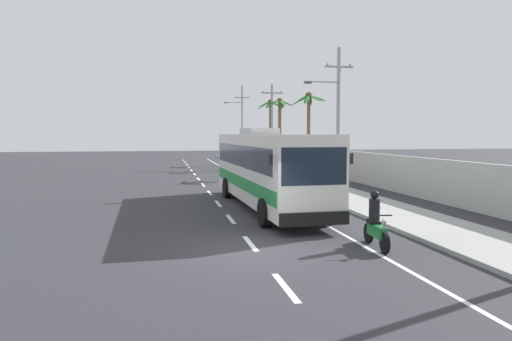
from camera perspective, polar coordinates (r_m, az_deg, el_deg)
ground_plane at (r=13.62m, az=-0.02°, el=-9.72°), size 160.00×160.00×0.00m
sidewalk_kerb at (r=25.01m, az=10.84°, el=-3.11°), size 3.20×90.00×0.14m
lane_markings at (r=27.98m, az=-1.59°, el=-2.36°), size 3.42×71.00×0.01m
boundary_wall at (r=30.09m, az=14.71°, el=-0.01°), size 0.24×60.00×2.12m
coach_bus_foreground at (r=21.10m, az=1.28°, el=0.51°), size 3.14×12.46×3.60m
motorcycle_beside_bus at (r=14.31m, az=14.36°, el=-6.39°), size 0.56×1.96×1.68m
motorcycle_trailing at (r=30.34m, az=1.71°, el=-0.60°), size 0.56×1.96×1.60m
pedestrian_near_kerb at (r=31.18m, az=5.59°, el=0.15°), size 0.36×0.36×1.64m
utility_pole_mid at (r=30.34m, az=9.83°, el=6.91°), size 3.19×0.24×8.75m
utility_pole_far at (r=47.71m, az=1.96°, el=5.73°), size 2.26×0.24×8.31m
utility_pole_distant at (r=65.51m, az=-1.77°, el=6.21°), size 3.61×0.24×10.01m
palm_nearest at (r=37.05m, az=6.43°, el=6.67°), size 2.86×2.85×6.59m
palm_second at (r=45.31m, az=2.91°, el=5.92°), size 2.50×2.53×6.79m
palm_third at (r=52.02m, az=1.74°, el=6.50°), size 2.89×2.90×7.13m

